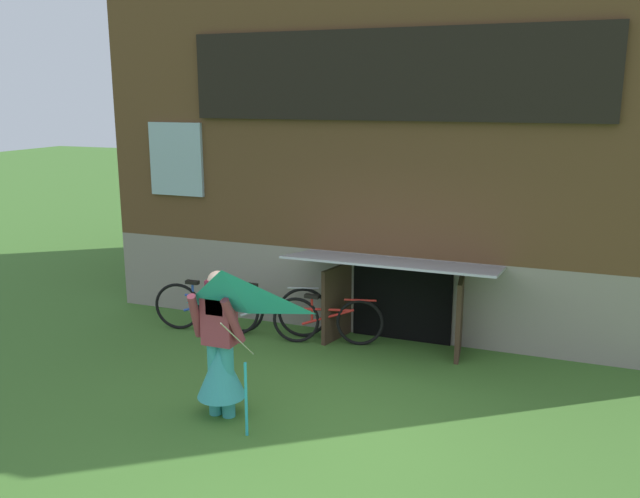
{
  "coord_description": "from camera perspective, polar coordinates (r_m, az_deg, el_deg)",
  "views": [
    {
      "loc": [
        2.4,
        -5.72,
        3.37
      ],
      "look_at": [
        -0.28,
        1.23,
        1.64
      ],
      "focal_mm": 37.49,
      "sensor_mm": 36.0,
      "label": 1
    }
  ],
  "objects": [
    {
      "name": "person",
      "position": [
        7.21,
        -8.52,
        -9.03
      ],
      "size": [
        0.61,
        0.52,
        1.61
      ],
      "rotation": [
        0.0,
        0.0,
        -0.13
      ],
      "color": "teal",
      "rests_on": "ground_plane"
    },
    {
      "name": "kite",
      "position": [
        6.32,
        -8.27,
        -5.87
      ],
      "size": [
        1.09,
        1.11,
        1.67
      ],
      "color": "#2DB2CC",
      "rests_on": "ground_plane"
    },
    {
      "name": "bicycle_blue",
      "position": [
        9.84,
        -9.47,
        -4.89
      ],
      "size": [
        1.62,
        0.38,
        0.75
      ],
      "rotation": [
        0.0,
        0.0,
        0.21
      ],
      "color": "black",
      "rests_on": "ground_plane"
    },
    {
      "name": "ground_plane",
      "position": [
        7.05,
        -1.55,
        -15.46
      ],
      "size": [
        60.0,
        60.0,
        0.0
      ],
      "primitive_type": "plane",
      "color": "#3D6B28"
    },
    {
      "name": "bicycle_red",
      "position": [
        9.22,
        0.65,
        -6.09
      ],
      "size": [
        1.5,
        0.42,
        0.7
      ],
      "rotation": [
        0.0,
        0.0,
        0.25
      ],
      "color": "black",
      "rests_on": "ground_plane"
    },
    {
      "name": "bicycle_silver",
      "position": [
        9.52,
        -4.43,
        -5.28
      ],
      "size": [
        1.64,
        0.58,
        0.78
      ],
      "rotation": [
        0.0,
        0.0,
        0.32
      ],
      "color": "black",
      "rests_on": "ground_plane"
    },
    {
      "name": "log_house",
      "position": [
        11.63,
        9.23,
        9.25
      ],
      "size": [
        8.77,
        6.41,
        5.25
      ],
      "color": "gray",
      "rests_on": "ground_plane"
    }
  ]
}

